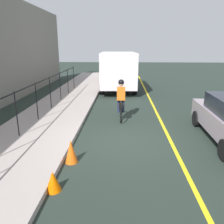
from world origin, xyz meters
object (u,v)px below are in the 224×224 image
Objects in this scene: traffic_cone_near at (53,181)px; traffic_cone_far at (71,151)px; cyclist_lead at (121,100)px; box_truck_background at (118,69)px.

traffic_cone_far is at bearing -5.24° from traffic_cone_near.
traffic_cone_far is at bearing 160.02° from cyclist_lead.
cyclist_lead is at bearing -179.72° from box_truck_background.
cyclist_lead is 4.33m from traffic_cone_far.
traffic_cone_near is at bearing 172.60° from box_truck_background.
traffic_cone_far is (1.35, -0.12, 0.09)m from traffic_cone_near.
traffic_cone_near is 1.36m from traffic_cone_far.
box_truck_background reaches higher than traffic_cone_far.
traffic_cone_near is (-5.42, 1.50, -0.66)m from cyclist_lead.
cyclist_lead is 7.47m from box_truck_background.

